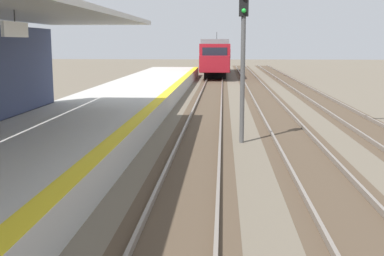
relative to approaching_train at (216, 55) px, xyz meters
The scene contains 6 objects.
station_platform 41.28m from the approaching_train, 96.13° to the right, with size 5.00×80.00×0.91m.
track_pair_nearest_platform 37.06m from the approaching_train, 90.01° to the right, with size 2.34×120.00×0.16m.
track_pair_middle 37.22m from the approaching_train, 84.76° to the right, with size 2.34×120.00×0.16m.
track_pair_far_side 37.68m from the approaching_train, 79.59° to the right, with size 2.34×120.00×0.16m.
approaching_train is the anchor object (origin of this frame).
rail_signal_post 38.33m from the approaching_train, 87.78° to the right, with size 0.32×0.34×5.20m.
Camera 1 is at (2.71, 1.13, 3.51)m, focal length 46.89 mm.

